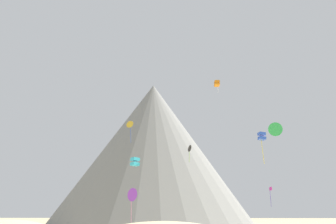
{
  "coord_description": "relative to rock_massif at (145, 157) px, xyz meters",
  "views": [
    {
      "loc": [
        8.05,
        -26.7,
        3.13
      ],
      "look_at": [
        3.27,
        39.1,
        23.37
      ],
      "focal_mm": 35.3,
      "sensor_mm": 36.0,
      "label": 1
    }
  ],
  "objects": [
    {
      "name": "rock_massif",
      "position": [
        0.0,
        0.0,
        0.0
      ],
      "size": [
        84.77,
        84.77,
        45.04
      ],
      "color": "gray",
      "rests_on": "ground_plane"
    },
    {
      "name": "kite_orange_high",
      "position": [
        20.61,
        -41.16,
        8.45
      ],
      "size": [
        1.16,
        1.22,
        2.62
      ],
      "rotation": [
        0.0,
        0.0,
        0.12
      ],
      "color": "orange"
    },
    {
      "name": "kite_violet_low",
      "position": [
        4.27,
        -44.95,
        -14.27
      ],
      "size": [
        2.21,
        1.64,
        6.76
      ],
      "rotation": [
        0.0,
        0.0,
        2.56
      ],
      "color": "purple"
    },
    {
      "name": "kite_green_mid",
      "position": [
        27.28,
        -58.1,
        -5.73
      ],
      "size": [
        2.07,
        0.97,
        2.02
      ],
      "rotation": [
        0.0,
        0.0,
        2.89
      ],
      "color": "green"
    },
    {
      "name": "kite_rainbow_low",
      "position": [
        8.02,
        -22.96,
        -11.33
      ],
      "size": [
        1.93,
        0.7,
        1.9
      ],
      "rotation": [
        0.0,
        0.0,
        6.17
      ],
      "color": "#E5668C"
    },
    {
      "name": "kite_black_mid",
      "position": [
        14.52,
        -27.43,
        -2.6
      ],
      "size": [
        1.35,
        1.85,
        4.22
      ],
      "rotation": [
        0.0,
        0.0,
        4.31
      ],
      "color": "black"
    },
    {
      "name": "kite_magenta_low",
      "position": [
        33.22,
        -25.18,
        -12.81
      ],
      "size": [
        0.54,
        0.72,
        4.46
      ],
      "rotation": [
        0.0,
        0.0,
        4.6
      ],
      "color": "#D1339E"
    },
    {
      "name": "kite_blue_mid",
      "position": [
        28.28,
        -43.91,
        -3.58
      ],
      "size": [
        1.48,
        1.44,
        5.91
      ],
      "rotation": [
        0.0,
        0.0,
        1.77
      ],
      "color": "blue"
    },
    {
      "name": "kite_gold_mid",
      "position": [
        -0.26,
        -26.38,
        3.86
      ],
      "size": [
        2.05,
        1.24,
        5.64
      ],
      "rotation": [
        0.0,
        0.0,
        2.87
      ],
      "color": "gold"
    },
    {
      "name": "kite_cyan_low",
      "position": [
        5.24,
        -49.24,
        -8.89
      ],
      "size": [
        1.72,
        1.72,
        1.42
      ],
      "rotation": [
        0.0,
        0.0,
        5.46
      ],
      "color": "#33BCDB"
    }
  ]
}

